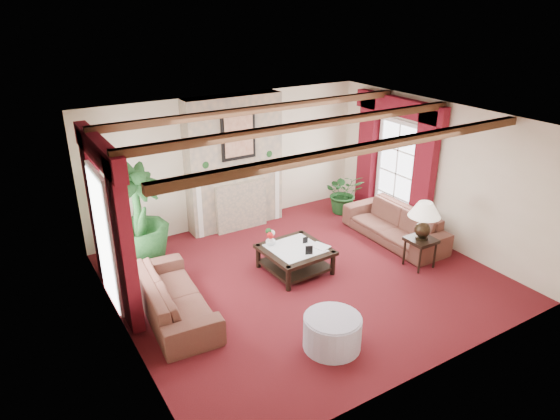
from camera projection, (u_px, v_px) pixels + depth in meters
floor at (304, 277)px, 8.53m from camera, size 6.00×6.00×0.00m
ceiling at (307, 121)px, 7.47m from camera, size 6.00×6.00×0.00m
back_wall at (230, 160)px, 10.16m from camera, size 6.00×0.02×2.70m
left_wall at (117, 250)px, 6.56m from camera, size 0.02×5.50×2.70m
right_wall at (437, 173)px, 9.44m from camera, size 0.02×5.50×2.70m
ceiling_beams at (307, 125)px, 7.49m from camera, size 6.00×3.00×0.12m
fireplace at (232, 95)px, 9.47m from camera, size 2.00×0.52×2.70m
french_door_left at (93, 173)px, 7.05m from camera, size 0.10×1.10×2.16m
french_door_right at (402, 122)px, 9.90m from camera, size 0.10×1.10×2.16m
curtains_left at (97, 143)px, 6.94m from camera, size 0.20×2.40×2.55m
curtains_right at (400, 101)px, 9.68m from camera, size 0.20×2.40×2.55m
sofa_left at (173, 290)px, 7.39m from camera, size 2.25×0.96×0.84m
sofa_right at (395, 219)px, 9.70m from camera, size 2.22×0.71×0.86m
potted_palm at (139, 239)px, 8.70m from camera, size 2.87×2.91×1.06m
small_plant at (344, 197)px, 10.98m from camera, size 1.56×1.58×0.72m
coffee_table at (295, 259)px, 8.66m from camera, size 1.11×1.11×0.44m
side_table at (420, 252)px, 8.79m from camera, size 0.58×0.58×0.54m
ottoman at (332, 332)px, 6.76m from camera, size 0.79×0.79×0.46m
table_lamp at (424, 220)px, 8.54m from camera, size 0.55×0.55×0.70m
flower_vase at (271, 240)px, 8.66m from camera, size 0.24×0.24×0.17m
book at (316, 241)px, 8.47m from camera, size 0.25×0.17×0.32m
photo_frame_a at (309, 250)px, 8.33m from camera, size 0.12×0.07×0.17m
photo_frame_b at (305, 240)px, 8.72m from camera, size 0.09×0.03×0.12m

